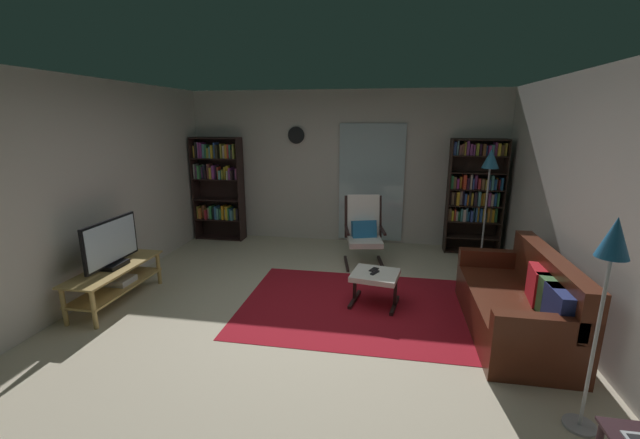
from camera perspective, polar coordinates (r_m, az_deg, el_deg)
name	(u,v)px	position (r m, az deg, el deg)	size (l,w,h in m)	color
ground_plane	(310,315)	(4.58, -1.38, -13.43)	(7.02, 7.02, 0.00)	beige
wall_back	(343,168)	(6.97, 3.31, 7.40)	(5.60, 0.06, 2.60)	beige
wall_left	(80,192)	(5.37, -31.07, 3.33)	(0.06, 6.00, 2.60)	beige
wall_right	(596,211)	(4.48, 34.75, 1.03)	(0.06, 6.00, 2.60)	beige
glass_door_panel	(371,183)	(6.90, 7.32, 5.14)	(1.10, 0.01, 2.00)	silver
area_rug	(356,306)	(4.78, 5.20, -12.19)	(2.65, 1.98, 0.01)	#A61521
tv_stand	(116,279)	(5.32, -27.08, -7.52)	(0.45, 1.29, 0.45)	tan
television	(111,245)	(5.18, -27.65, -3.25)	(0.20, 0.88, 0.57)	black
bookshelf_near_tv	(218,183)	(7.34, -14.33, 5.10)	(0.87, 0.30, 1.82)	black
bookshelf_near_sofa	(474,192)	(6.81, 21.19, 3.72)	(0.84, 0.30, 1.83)	black
leather_sofa	(520,305)	(4.55, 26.65, -10.82)	(0.80, 1.80, 0.84)	#522214
lounge_armchair	(364,228)	(5.98, 6.29, -1.29)	(0.67, 0.74, 1.02)	black
ottoman	(375,278)	(4.72, 7.88, -8.32)	(0.59, 0.56, 0.40)	white
tv_remote	(375,273)	(4.68, 7.83, -7.51)	(0.04, 0.14, 0.02)	black
cell_phone	(374,270)	(4.77, 7.71, -7.10)	(0.07, 0.14, 0.01)	black
floor_lamp_by_sofa	(610,261)	(3.14, 36.11, -4.86)	(0.22, 0.22, 1.54)	#A5A5AD
floor_lamp_by_shelf	(490,169)	(6.01, 23.10, 6.68)	(0.23, 0.23, 1.73)	#A5A5AD
wall_clock	(296,135)	(7.00, -3.41, 11.94)	(0.29, 0.03, 0.29)	silver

